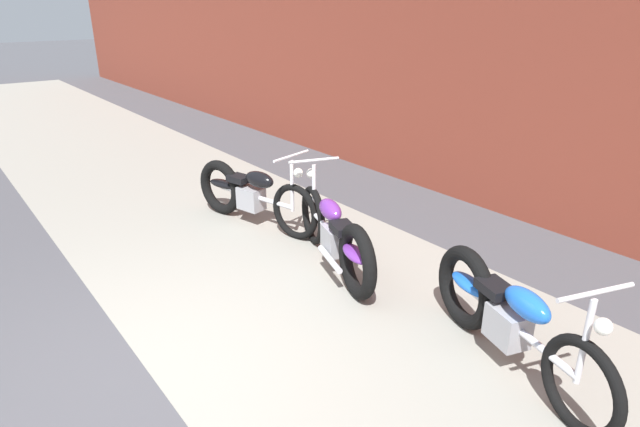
{
  "coord_description": "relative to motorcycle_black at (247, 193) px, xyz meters",
  "views": [
    {
      "loc": [
        3.3,
        -0.99,
        2.64
      ],
      "look_at": [
        -0.44,
        1.9,
        0.75
      ],
      "focal_mm": 29.82,
      "sensor_mm": 36.0,
      "label": 1
    }
  ],
  "objects": [
    {
      "name": "sidewalk_slab",
      "position": [
        2.26,
        -0.38,
        -0.4
      ],
      "size": [
        36.0,
        3.5,
        0.01
      ],
      "primitive_type": "cube",
      "color": "gray",
      "rests_on": "ground"
    },
    {
      "name": "motorcycle_blue",
      "position": [
        3.63,
        0.14,
        0.0
      ],
      "size": [
        1.94,
        0.85,
        1.03
      ],
      "rotation": [
        0.0,
        0.0,
        -0.32
      ],
      "color": "black",
      "rests_on": "ground"
    },
    {
      "name": "ground_plane",
      "position": [
        2.26,
        -2.13,
        -0.4
      ],
      "size": [
        80.0,
        80.0,
        0.0
      ],
      "primitive_type": "plane",
      "color": "#47474C"
    },
    {
      "name": "motorcycle_purple",
      "position": [
        1.77,
        0.04,
        0.0
      ],
      "size": [
        1.94,
        0.85,
        1.03
      ],
      "rotation": [
        0.0,
        0.0,
        2.82
      ],
      "color": "black",
      "rests_on": "ground"
    },
    {
      "name": "motorcycle_black",
      "position": [
        0.0,
        0.0,
        0.0
      ],
      "size": [
        1.97,
        0.74,
        1.03
      ],
      "rotation": [
        0.0,
        0.0,
        0.24
      ],
      "color": "black",
      "rests_on": "ground"
    }
  ]
}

